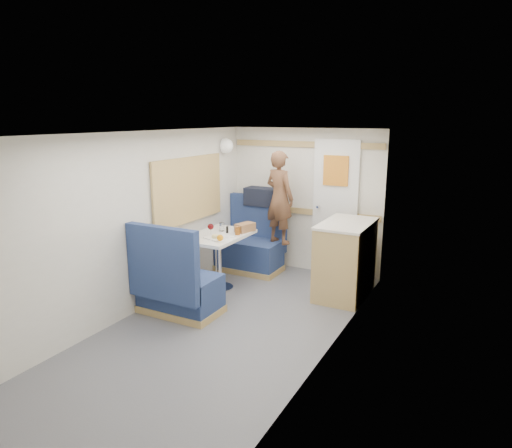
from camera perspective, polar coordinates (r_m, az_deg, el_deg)
The scene contains 26 objects.
floor at distance 4.82m, azimuth -4.44°, elevation -13.23°, with size 4.50×4.50×0.00m, color #515156.
ceiling at distance 4.32m, azimuth -4.92°, elevation 11.26°, with size 4.50×4.50×0.00m, color silver.
wall_back at distance 6.43m, azimuth 6.14°, elevation 2.93°, with size 2.20×0.02×2.00m, color silver.
wall_left at distance 5.12m, azimuth -15.12°, elevation -0.14°, with size 0.02×4.50×2.00m, color silver.
wall_right at distance 4.00m, azimuth 8.78°, elevation -3.56°, with size 0.02×4.50×2.00m, color silver.
oak_trim_low at distance 6.44m, azimuth 6.04°, elevation 1.59°, with size 2.15×0.02×0.08m, color tan.
oak_trim_high at distance 6.32m, azimuth 6.25°, elevation 9.88°, with size 2.15×0.02×0.08m, color tan.
side_window at distance 5.82m, azimuth -8.44°, elevation 4.27°, with size 0.04×1.30×0.72m, color #A6AF95.
rear_door at distance 6.26m, azimuth 9.85°, elevation 2.26°, with size 0.62×0.12×1.86m.
dinette_table at distance 5.73m, azimuth -4.73°, elevation -2.79°, with size 0.62×0.92×0.72m.
bench_far at distance 6.52m, azimuth -0.60°, elevation -3.18°, with size 0.90×0.59×1.05m.
bench_near at distance 5.15m, azimuth -9.88°, elevation -7.97°, with size 0.90×0.59×1.05m.
ledge at distance 6.60m, azimuth 0.44°, elevation 2.22°, with size 0.90×0.14×0.04m, color tan.
dome_light at distance 6.45m, azimuth -3.79°, elevation 9.72°, with size 0.20×0.20×0.20m, color white.
galley_counter at distance 5.65m, azimuth 11.07°, elevation -4.28°, with size 0.57×0.92×0.92m.
person at distance 6.17m, azimuth 2.96°, elevation 3.32°, with size 0.46×0.30×1.26m, color brown.
duffel_bag at distance 6.54m, azimuth 0.97°, elevation 3.43°, with size 0.53×0.25×0.25m, color black.
tray at distance 5.53m, azimuth -4.63°, elevation -1.65°, with size 0.24×0.32×0.02m, color white.
orange_fruit at distance 5.31m, azimuth -4.50°, elevation -1.74°, with size 0.08×0.08×0.08m, color orange.
cheese_block at distance 5.45m, azimuth -4.92°, elevation -1.56°, with size 0.11×0.06×0.04m, color #D8CD7D.
wine_glass at distance 5.54m, azimuth -5.69°, elevation -0.41°, with size 0.08×0.08×0.17m.
tumbler_left at distance 5.50m, azimuth -8.84°, elevation -1.36°, with size 0.06×0.06×0.10m, color silver.
tumbler_mid at distance 5.84m, azimuth -4.30°, elevation -0.36°, with size 0.07×0.07×0.11m, color silver.
beer_glass at distance 5.64m, azimuth -2.32°, elevation -0.85°, with size 0.07×0.07×0.10m, color brown.
pepper_grinder at distance 5.74m, azimuth -3.62°, elevation -0.70°, with size 0.03×0.03×0.09m, color black.
bread_loaf at distance 5.80m, azimuth -1.38°, elevation -0.43°, with size 0.14×0.26×0.11m, color brown.
Camera 1 is at (2.33, -3.63, 2.15)m, focal length 32.00 mm.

